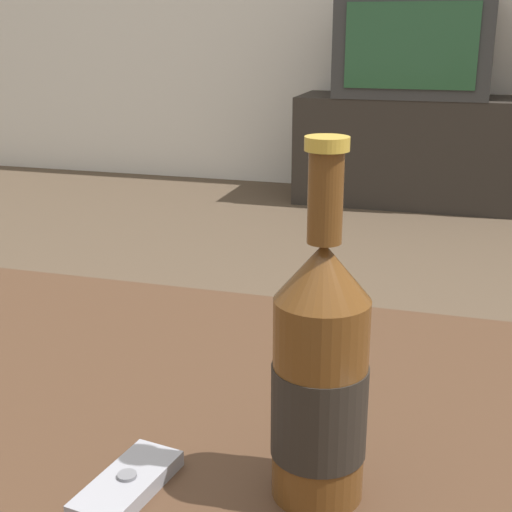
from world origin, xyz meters
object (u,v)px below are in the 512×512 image
Objects in this scene: beer_bottle at (320,378)px; cell_phone at (128,484)px; television at (415,45)px; tv_stand at (408,150)px.

beer_bottle is 0.18m from cell_phone.
cell_phone is at bearing -163.42° from beer_bottle.
beer_bottle is at bearing -86.73° from television.
cell_phone is (0.01, -2.85, 0.17)m from tv_stand.
television reaches higher than beer_bottle.
television is at bearing 98.89° from cell_phone.
tv_stand is 3.38× the size of beer_bottle.
cell_phone is (0.01, -2.85, -0.29)m from television.
television is 2.23× the size of beer_bottle.
beer_bottle is (0.16, -2.81, 0.27)m from tv_stand.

